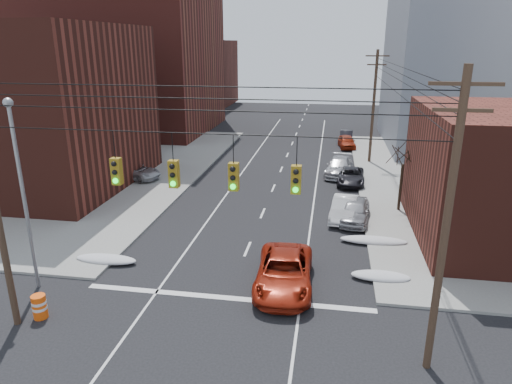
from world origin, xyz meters
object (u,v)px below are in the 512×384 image
(parked_car_b, at_px, (344,208))
(lot_car_c, at_px, (69,179))
(parked_car_c, at_px, (351,176))
(construction_barrel, at_px, (40,306))
(parked_car_f, at_px, (346,137))
(lot_car_a, at_px, (70,185))
(lot_car_d, at_px, (75,164))
(red_pickup, at_px, (284,272))
(lot_car_b, at_px, (134,171))
(parked_car_d, at_px, (339,167))
(parked_car_e, at_px, (347,142))
(parked_car_a, at_px, (355,211))

(parked_car_b, height_order, lot_car_c, lot_car_c)
(parked_car_c, distance_m, construction_barrel, 26.80)
(parked_car_f, bearing_deg, lot_car_a, -129.22)
(parked_car_c, xyz_separation_m, lot_car_d, (-25.11, -0.77, 0.25))
(red_pickup, height_order, parked_car_b, red_pickup)
(construction_barrel, bearing_deg, lot_car_c, 116.97)
(lot_car_b, bearing_deg, lot_car_a, 158.12)
(parked_car_f, height_order, lot_car_c, lot_car_c)
(parked_car_d, xyz_separation_m, lot_car_a, (-21.23, -9.19, -0.02))
(parked_car_d, distance_m, construction_barrel, 28.59)
(lot_car_d, bearing_deg, parked_car_f, -57.93)
(red_pickup, bearing_deg, parked_car_d, 79.78)
(parked_car_c, distance_m, lot_car_a, 23.16)
(parked_car_d, bearing_deg, lot_car_c, -152.64)
(red_pickup, height_order, parked_car_d, red_pickup)
(red_pickup, relative_size, parked_car_e, 1.38)
(parked_car_a, xyz_separation_m, parked_car_e, (0.00, 23.11, -0.05))
(parked_car_a, xyz_separation_m, parked_car_f, (0.00, 26.29, -0.08))
(parked_car_a, xyz_separation_m, lot_car_b, (-18.78, 6.77, 0.05))
(lot_car_c, relative_size, construction_barrel, 4.57)
(parked_car_a, bearing_deg, parked_car_f, 97.15)
(parked_car_c, height_order, construction_barrel, parked_car_c)
(lot_car_c, bearing_deg, lot_car_d, 49.04)
(parked_car_f, distance_m, lot_car_a, 32.73)
(parked_car_e, relative_size, lot_car_a, 1.13)
(parked_car_a, bearing_deg, lot_car_a, -178.61)
(lot_car_c, bearing_deg, parked_car_d, -45.76)
(red_pickup, relative_size, construction_barrel, 5.36)
(parked_car_c, relative_size, lot_car_c, 0.96)
(parked_car_a, relative_size, parked_car_e, 1.07)
(lot_car_a, height_order, lot_car_c, lot_car_c)
(parked_car_e, bearing_deg, lot_car_d, -155.82)
(red_pickup, xyz_separation_m, lot_car_a, (-18.38, 11.75, -0.05))
(parked_car_f, xyz_separation_m, lot_car_a, (-22.20, -24.05, 0.07))
(parked_car_a, bearing_deg, lot_car_c, 178.48)
(parked_car_b, xyz_separation_m, lot_car_c, (-22.32, 3.13, 0.13))
(parked_car_a, height_order, parked_car_d, parked_car_d)
(red_pickup, bearing_deg, construction_barrel, -159.31)
(lot_car_d, bearing_deg, construction_barrel, -157.44)
(parked_car_d, height_order, lot_car_a, parked_car_d)
(parked_car_a, distance_m, parked_car_c, 8.83)
(red_pickup, bearing_deg, parked_car_a, 65.66)
(parked_car_b, distance_m, parked_car_d, 11.05)
(lot_car_d, bearing_deg, red_pickup, -133.44)
(construction_barrel, bearing_deg, parked_car_b, 46.81)
(parked_car_e, bearing_deg, red_pickup, -103.45)
(parked_car_c, distance_m, parked_car_f, 17.46)
(lot_car_d, distance_m, construction_barrel, 24.56)
(lot_car_b, distance_m, construction_barrel, 21.22)
(lot_car_b, bearing_deg, parked_car_b, -94.32)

